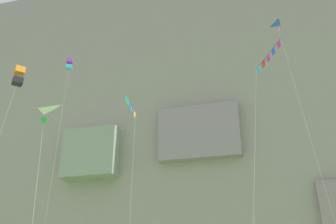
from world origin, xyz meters
The scene contains 7 objects.
cliff_face centered at (-0.01, 66.49, 33.64)m, with size 180.00×27.34×67.33m.
kite_box_mid_right centered at (-12.25, 21.83, 23.25)m, with size 1.33×5.03×24.24m.
kite_box_front_field centered at (-13.80, 33.27, 31.70)m, with size 2.27×4.58×32.62m.
kite_delta_high_right centered at (13.73, 28.18, 27.16)m, with size 2.87×5.62×28.93m.
kite_delta_near_cliff centered at (-5.18, 15.91, 15.34)m, with size 4.35×3.89×15.70m.
kite_banner_mid_left centered at (11.49, 19.44, 19.00)m, with size 3.88×5.91×20.30m.
kite_banner_low_center centered at (-2.12, 26.77, 20.31)m, with size 2.42×7.02×21.31m.
Camera 1 is at (10.76, -6.46, 3.86)m, focal length 41.34 mm.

